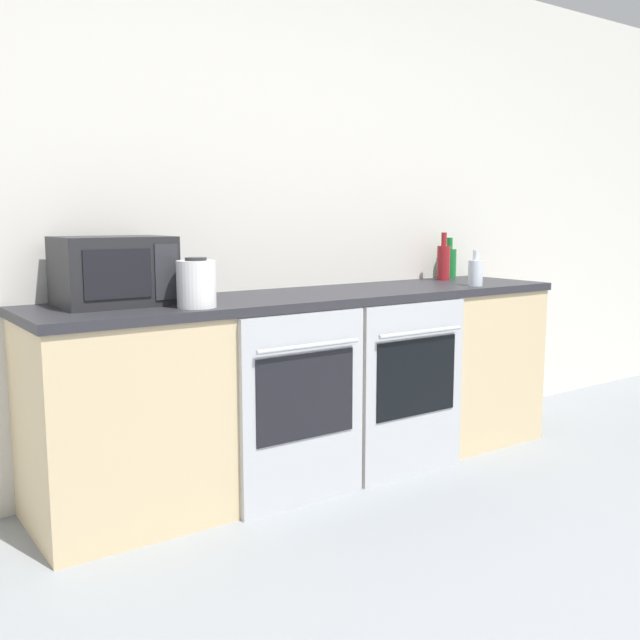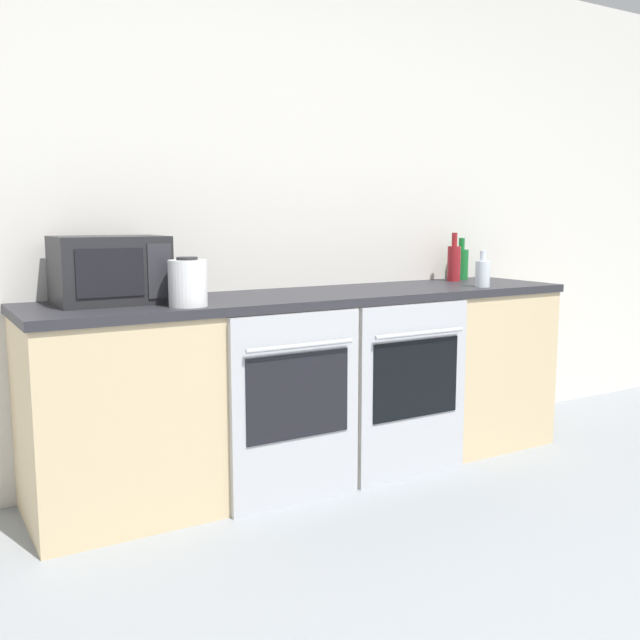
% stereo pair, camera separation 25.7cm
% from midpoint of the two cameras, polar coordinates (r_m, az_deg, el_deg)
% --- Properties ---
extents(wall_back, '(10.00, 0.06, 2.60)m').
position_cam_midpoint_polar(wall_back, '(3.67, -5.20, 9.01)').
color(wall_back, silver).
rests_on(wall_back, ground_plane).
extents(counter_back, '(2.72, 0.62, 0.89)m').
position_cam_midpoint_polar(counter_back, '(3.49, -2.32, -5.08)').
color(counter_back, '#D1B789').
rests_on(counter_back, ground_plane).
extents(oven_left, '(0.62, 0.06, 0.85)m').
position_cam_midpoint_polar(oven_left, '(3.08, -3.67, -7.15)').
color(oven_left, '#B7BABF').
rests_on(oven_left, ground_plane).
extents(oven_right, '(0.62, 0.06, 0.85)m').
position_cam_midpoint_polar(oven_right, '(3.45, 5.44, -5.52)').
color(oven_right, '#B7BABF').
rests_on(oven_right, ground_plane).
extents(microwave, '(0.45, 0.34, 0.28)m').
position_cam_midpoint_polar(microwave, '(3.07, -18.52, 3.73)').
color(microwave, '#232326').
rests_on(microwave, counter_back).
extents(bottle_red, '(0.07, 0.07, 0.27)m').
position_cam_midpoint_polar(bottle_red, '(4.13, 8.10, 4.65)').
color(bottle_red, maroon).
rests_on(bottle_red, counter_back).
extents(bottle_clear, '(0.08, 0.08, 0.19)m').
position_cam_midpoint_polar(bottle_clear, '(3.81, 10.46, 3.79)').
color(bottle_clear, silver).
rests_on(bottle_clear, counter_back).
extents(bottle_green, '(0.08, 0.08, 0.24)m').
position_cam_midpoint_polar(bottle_green, '(4.27, 8.61, 4.57)').
color(bottle_green, '#19722D').
rests_on(bottle_green, counter_back).
extents(kettle, '(0.16, 0.16, 0.20)m').
position_cam_midpoint_polar(kettle, '(2.91, -12.38, 2.85)').
color(kettle, white).
rests_on(kettle, counter_back).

